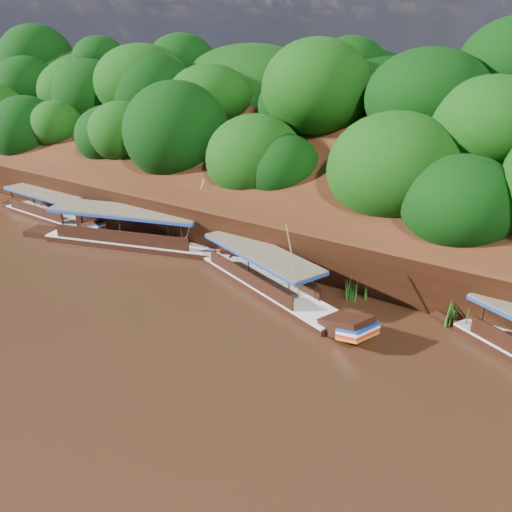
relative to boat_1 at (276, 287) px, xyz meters
The scene contains 6 objects.
ground 7.26m from the boat_1, 73.93° to the right, with size 160.00×160.00×0.00m, color black.
riverbank 15.95m from the boat_1, 82.79° to the left, with size 120.00×30.06×19.40m.
boat_1 is the anchor object (origin of this frame).
boat_2 11.68m from the boat_1, behind, with size 17.28×7.55×5.84m.
boat_3 22.96m from the boat_1, behind, with size 12.90×2.55×2.73m.
reeds 2.56m from the boat_1, 104.27° to the left, with size 49.58×2.25×1.89m.
Camera 1 is at (12.20, -15.38, 13.55)m, focal length 35.00 mm.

